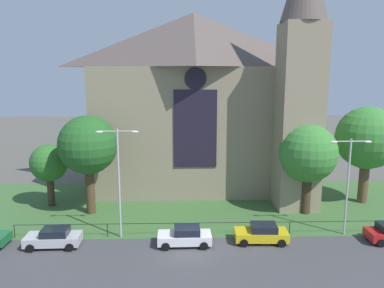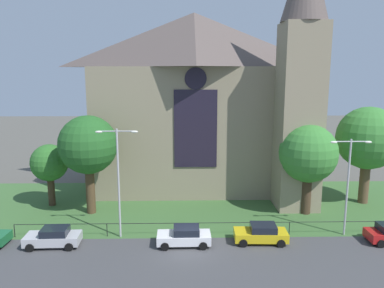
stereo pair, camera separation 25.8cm
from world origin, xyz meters
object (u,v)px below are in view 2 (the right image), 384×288
object	(u,v)px
streetlamp_far	(348,175)
parked_car_silver	(53,237)
tree_right_far	(368,139)
church_building	(201,100)
tree_left_near	(88,146)
parked_car_white	(184,236)
tree_right_near	(308,154)
tree_left_far	(49,163)
streetlamp_near	(118,170)
parked_car_yellow	(261,233)

from	to	relation	value
streetlamp_far	parked_car_silver	xyz separation A→B (m)	(-23.67, -1.63, -4.45)
streetlamp_far	tree_right_far	bearing A→B (deg)	56.12
church_building	parked_car_silver	size ratio (longest dim) A/B	6.13
tree_left_near	parked_car_white	bearing A→B (deg)	-38.63
tree_right_near	tree_left_far	size ratio (longest dim) A/B	1.37
tree_left_far	parked_car_silver	distance (m)	10.64
tree_left_far	tree_left_near	size ratio (longest dim) A/B	0.67
tree_right_far	streetlamp_far	distance (m)	9.61
streetlamp_near	parked_car_yellow	xyz separation A→B (m)	(11.45, -1.31, -4.94)
church_building	streetlamp_near	world-z (taller)	church_building
tree_left_near	streetlamp_near	size ratio (longest dim) A/B	1.05
church_building	tree_right_far	distance (m)	18.23
parked_car_silver	parked_car_yellow	size ratio (longest dim) A/B	0.99
tree_left_far	parked_car_yellow	world-z (taller)	tree_left_far
tree_right_far	parked_car_yellow	xyz separation A→B (m)	(-12.55, -9.17, -6.04)
parked_car_white	tree_right_near	bearing A→B (deg)	-151.10
streetlamp_far	parked_car_white	world-z (taller)	streetlamp_far
tree_left_near	parked_car_silver	xyz separation A→B (m)	(-1.24, -7.17, -5.90)
tree_right_far	parked_car_silver	size ratio (longest dim) A/B	2.37
streetlamp_near	streetlamp_far	bearing A→B (deg)	0.00
church_building	parked_car_yellow	xyz separation A→B (m)	(4.18, -15.53, -9.53)
tree_left_near	parked_car_yellow	world-z (taller)	tree_left_near
streetlamp_far	parked_car_white	size ratio (longest dim) A/B	1.93
tree_right_far	tree_left_far	size ratio (longest dim) A/B	1.58
parked_car_yellow	church_building	bearing A→B (deg)	-72.54
parked_car_silver	tree_right_far	bearing A→B (deg)	-163.21
tree_right_far	streetlamp_far	size ratio (longest dim) A/B	1.23
streetlamp_far	parked_car_yellow	xyz separation A→B (m)	(-7.27, -1.31, -4.45)
tree_right_near	tree_left_far	bearing A→B (deg)	173.66
tree_right_far	tree_left_far	world-z (taller)	tree_right_far
tree_right_near	tree_left_near	bearing A→B (deg)	178.49
streetlamp_far	parked_car_white	xyz separation A→B (m)	(-13.41, -1.66, -4.45)
church_building	parked_car_silver	xyz separation A→B (m)	(-12.22, -15.85, -9.53)
parked_car_white	streetlamp_near	bearing A→B (deg)	-18.16
tree_right_near	parked_car_white	xyz separation A→B (m)	(-11.70, -6.66, -5.09)
tree_left_near	tree_right_far	bearing A→B (deg)	4.79
tree_left_far	streetlamp_far	bearing A→B (deg)	-16.15
tree_left_far	parked_car_white	bearing A→B (deg)	-34.92
parked_car_yellow	tree_right_near	bearing A→B (deg)	-128.98
tree_right_near	parked_car_yellow	bearing A→B (deg)	-131.37
streetlamp_far	parked_car_silver	world-z (taller)	streetlamp_far
parked_car_white	parked_car_yellow	distance (m)	6.15
tree_right_near	streetlamp_far	bearing A→B (deg)	-71.10
parked_car_white	parked_car_yellow	size ratio (longest dim) A/B	0.99
streetlamp_near	tree_left_near	bearing A→B (deg)	123.81
church_building	parked_car_white	bearing A→B (deg)	-97.04
parked_car_silver	tree_left_near	bearing A→B (deg)	-101.19
tree_left_far	streetlamp_near	xyz separation A→B (m)	(8.26, -7.81, 1.30)
tree_right_far	parked_car_white	xyz separation A→B (m)	(-18.69, -9.53, -6.04)
tree_left_near	parked_car_silver	distance (m)	9.37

